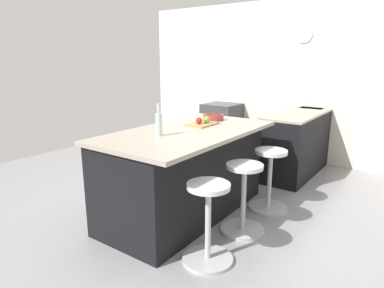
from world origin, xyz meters
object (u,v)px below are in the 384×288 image
object	(u,v)px
stool_by_window	(269,182)
apple_green	(207,120)
fruit_bowl	(213,117)
stool_middle	(243,200)
cutting_board	(202,124)
stool_near_camera	(208,225)
oven_range	(222,128)
water_bottle	(159,123)
kitchen_island	(185,172)
apple_red	(199,121)

from	to	relation	value
stool_by_window	apple_green	world-z (taller)	apple_green
fruit_bowl	stool_middle	bearing A→B (deg)	49.47
stool_by_window	cutting_board	bearing A→B (deg)	-66.07
stool_by_window	stool_near_camera	size ratio (longest dim) A/B	1.00
stool_by_window	apple_green	size ratio (longest dim) A/B	9.14
stool_near_camera	fruit_bowl	bearing A→B (deg)	-149.10
stool_by_window	fruit_bowl	size ratio (longest dim) A/B	2.79
oven_range	stool_near_camera	bearing A→B (deg)	29.02
water_bottle	fruit_bowl	xyz separation A→B (m)	(-1.05, -0.03, -0.08)
kitchen_island	stool_near_camera	distance (m)	0.98
stool_middle	water_bottle	size ratio (longest dim) A/B	2.25
stool_middle	kitchen_island	bearing A→B (deg)	-90.00
cutting_board	kitchen_island	bearing A→B (deg)	-0.81
cutting_board	fruit_bowl	world-z (taller)	fruit_bowl
stool_by_window	water_bottle	world-z (taller)	water_bottle
apple_green	water_bottle	distance (m)	0.74
oven_range	apple_red	distance (m)	2.51
kitchen_island	apple_red	bearing A→B (deg)	179.67
stool_by_window	stool_near_camera	bearing A→B (deg)	0.00
apple_red	fruit_bowl	world-z (taller)	apple_red
oven_range	apple_green	size ratio (longest dim) A/B	11.56
kitchen_island	apple_red	size ratio (longest dim) A/B	27.27
kitchen_island	stool_middle	world-z (taller)	kitchen_island
apple_green	water_bottle	xyz separation A→B (m)	(0.74, -0.07, 0.06)
stool_near_camera	apple_green	world-z (taller)	apple_green
stool_near_camera	cutting_board	world-z (taller)	cutting_board
stool_near_camera	apple_green	bearing A→B (deg)	-145.79
kitchen_island	fruit_bowl	xyz separation A→B (m)	(-0.67, -0.06, 0.51)
stool_near_camera	stool_middle	bearing A→B (deg)	180.00
oven_range	apple_red	size ratio (longest dim) A/B	11.99
stool_near_camera	kitchen_island	bearing A→B (deg)	-131.52
stool_middle	cutting_board	size ratio (longest dim) A/B	1.96
water_bottle	fruit_bowl	bearing A→B (deg)	-178.11
stool_near_camera	water_bottle	world-z (taller)	water_bottle
apple_green	water_bottle	bearing A→B (deg)	-5.25
stool_by_window	apple_red	distance (m)	1.06
stool_by_window	water_bottle	xyz separation A→B (m)	(1.02, -0.75, 0.75)
cutting_board	water_bottle	xyz separation A→B (m)	(0.70, -0.03, 0.11)
oven_range	apple_red	world-z (taller)	apple_red
stool_middle	apple_red	world-z (taller)	apple_red
apple_green	water_bottle	world-z (taller)	water_bottle
stool_by_window	water_bottle	size ratio (longest dim) A/B	2.25
oven_range	kitchen_island	size ratio (longest dim) A/B	0.44
oven_range	apple_red	bearing A→B (deg)	24.57
fruit_bowl	stool_by_window	bearing A→B (deg)	87.76
apple_green	fruit_bowl	size ratio (longest dim) A/B	0.31
cutting_board	fruit_bowl	distance (m)	0.36
stool_by_window	stool_near_camera	world-z (taller)	same
stool_near_camera	water_bottle	distance (m)	1.09
fruit_bowl	apple_green	bearing A→B (deg)	18.43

